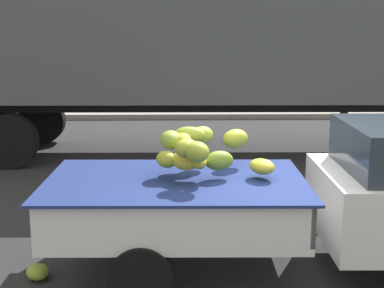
# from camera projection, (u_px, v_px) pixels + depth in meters

# --- Properties ---
(ground) EXTENTS (220.00, 220.00, 0.00)m
(ground) POSITION_uv_depth(u_px,v_px,m) (282.00, 267.00, 6.26)
(ground) COLOR #28282B
(curb_strip) EXTENTS (80.00, 0.80, 0.16)m
(curb_strip) POSITION_uv_depth(u_px,v_px,m) (219.00, 115.00, 16.68)
(curb_strip) COLOR gray
(curb_strip) RESTS_ON ground
(pickup_truck) EXTENTS (5.08, 1.90, 1.70)m
(pickup_truck) POSITION_uv_depth(u_px,v_px,m) (356.00, 196.00, 5.99)
(pickup_truck) COLOR white
(pickup_truck) RESTS_ON ground
(semi_trailer) EXTENTS (12.03, 2.73, 3.95)m
(semi_trailer) POSITION_uv_depth(u_px,v_px,m) (189.00, 36.00, 11.35)
(semi_trailer) COLOR #4C5156
(semi_trailer) RESTS_ON ground
(fallen_banana_bunch_near_tailgate) EXTENTS (0.33, 0.37, 0.16)m
(fallen_banana_bunch_near_tailgate) POSITION_uv_depth(u_px,v_px,m) (38.00, 272.00, 5.95)
(fallen_banana_bunch_near_tailgate) COLOR olive
(fallen_banana_bunch_near_tailgate) RESTS_ON ground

